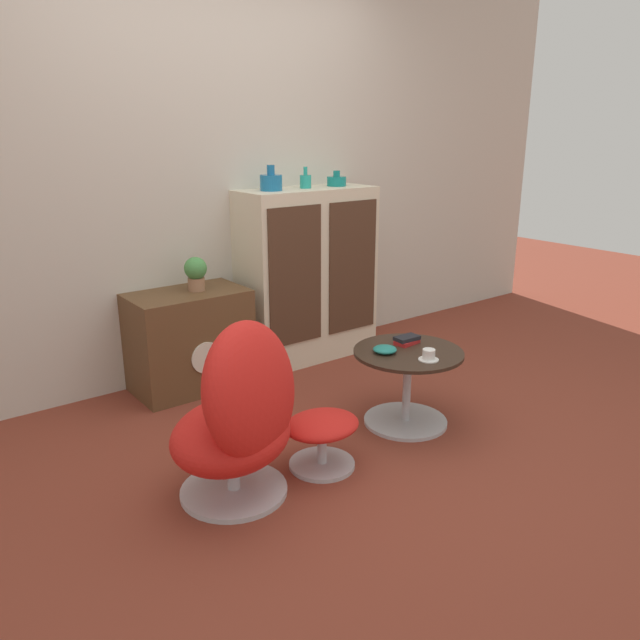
{
  "coord_description": "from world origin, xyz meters",
  "views": [
    {
      "loc": [
        -1.87,
        -2.07,
        1.55
      ],
      "look_at": [
        0.08,
        0.49,
        0.55
      ],
      "focal_mm": 35.0,
      "sensor_mm": 36.0,
      "label": 1
    }
  ],
  "objects_px": {
    "coffee_table": "(407,381)",
    "vase_inner_right": "(337,181)",
    "teacup": "(429,356)",
    "book_stack": "(407,340)",
    "ottoman": "(322,432)",
    "egg_chair": "(241,415)",
    "vase_leftmost": "(271,182)",
    "sideboard": "(308,275)",
    "tv_console": "(190,340)",
    "vase_inner_left": "(305,181)",
    "bowl": "(385,349)",
    "potted_plant": "(196,272)"
  },
  "relations": [
    {
      "from": "coffee_table",
      "to": "vase_inner_right",
      "type": "bearing_deg",
      "value": 69.0
    },
    {
      "from": "teacup",
      "to": "book_stack",
      "type": "distance_m",
      "value": 0.26
    },
    {
      "from": "vase_inner_right",
      "to": "coffee_table",
      "type": "bearing_deg",
      "value": -111.0
    },
    {
      "from": "ottoman",
      "to": "egg_chair",
      "type": "bearing_deg",
      "value": 178.68
    },
    {
      "from": "coffee_table",
      "to": "vase_leftmost",
      "type": "relative_size",
      "value": 3.68
    },
    {
      "from": "sideboard",
      "to": "tv_console",
      "type": "height_order",
      "value": "sideboard"
    },
    {
      "from": "tv_console",
      "to": "vase_leftmost",
      "type": "distance_m",
      "value": 1.11
    },
    {
      "from": "vase_inner_left",
      "to": "bowl",
      "type": "bearing_deg",
      "value": -105.48
    },
    {
      "from": "potted_plant",
      "to": "book_stack",
      "type": "distance_m",
      "value": 1.32
    },
    {
      "from": "sideboard",
      "to": "teacup",
      "type": "distance_m",
      "value": 1.36
    },
    {
      "from": "potted_plant",
      "to": "teacup",
      "type": "xyz_separation_m",
      "value": [
        0.62,
        -1.32,
        -0.28
      ]
    },
    {
      "from": "vase_inner_left",
      "to": "vase_inner_right",
      "type": "bearing_deg",
      "value": 0.0
    },
    {
      "from": "ottoman",
      "to": "book_stack",
      "type": "distance_m",
      "value": 0.78
    },
    {
      "from": "tv_console",
      "to": "egg_chair",
      "type": "distance_m",
      "value": 1.29
    },
    {
      "from": "vase_inner_left",
      "to": "egg_chair",
      "type": "bearing_deg",
      "value": -135.07
    },
    {
      "from": "book_stack",
      "to": "vase_inner_left",
      "type": "bearing_deg",
      "value": 83.78
    },
    {
      "from": "egg_chair",
      "to": "coffee_table",
      "type": "distance_m",
      "value": 1.08
    },
    {
      "from": "sideboard",
      "to": "coffee_table",
      "type": "height_order",
      "value": "sideboard"
    },
    {
      "from": "ottoman",
      "to": "vase_inner_left",
      "type": "relative_size",
      "value": 2.68
    },
    {
      "from": "coffee_table",
      "to": "bowl",
      "type": "distance_m",
      "value": 0.23
    },
    {
      "from": "egg_chair",
      "to": "sideboard",
      "type": "bearing_deg",
      "value": 44.62
    },
    {
      "from": "tv_console",
      "to": "book_stack",
      "type": "height_order",
      "value": "tv_console"
    },
    {
      "from": "book_stack",
      "to": "vase_inner_right",
      "type": "bearing_deg",
      "value": 70.86
    },
    {
      "from": "sideboard",
      "to": "bowl",
      "type": "xyz_separation_m",
      "value": [
        -0.32,
        -1.12,
        -0.15
      ]
    },
    {
      "from": "vase_leftmost",
      "to": "vase_inner_left",
      "type": "height_order",
      "value": "vase_leftmost"
    },
    {
      "from": "tv_console",
      "to": "vase_inner_left",
      "type": "distance_m",
      "value": 1.28
    },
    {
      "from": "vase_leftmost",
      "to": "bowl",
      "type": "height_order",
      "value": "vase_leftmost"
    },
    {
      "from": "egg_chair",
      "to": "vase_leftmost",
      "type": "height_order",
      "value": "vase_leftmost"
    },
    {
      "from": "coffee_table",
      "to": "book_stack",
      "type": "relative_size",
      "value": 4.09
    },
    {
      "from": "bowl",
      "to": "vase_leftmost",
      "type": "bearing_deg",
      "value": 87.76
    },
    {
      "from": "sideboard",
      "to": "vase_inner_right",
      "type": "xyz_separation_m",
      "value": [
        0.25,
        0.0,
        0.62
      ]
    },
    {
      "from": "potted_plant",
      "to": "teacup",
      "type": "height_order",
      "value": "potted_plant"
    },
    {
      "from": "potted_plant",
      "to": "vase_inner_right",
      "type": "bearing_deg",
      "value": 0.92
    },
    {
      "from": "sideboard",
      "to": "vase_inner_left",
      "type": "height_order",
      "value": "vase_inner_left"
    },
    {
      "from": "teacup",
      "to": "vase_inner_right",
      "type": "bearing_deg",
      "value": 70.65
    },
    {
      "from": "ottoman",
      "to": "vase_leftmost",
      "type": "xyz_separation_m",
      "value": [
        0.57,
        1.26,
        1.04
      ]
    },
    {
      "from": "teacup",
      "to": "egg_chair",
      "type": "bearing_deg",
      "value": 175.46
    },
    {
      "from": "sideboard",
      "to": "tv_console",
      "type": "xyz_separation_m",
      "value": [
        -0.91,
        -0.01,
        -0.28
      ]
    },
    {
      "from": "sideboard",
      "to": "vase_leftmost",
      "type": "xyz_separation_m",
      "value": [
        -0.28,
        0.0,
        0.64
      ]
    },
    {
      "from": "vase_leftmost",
      "to": "potted_plant",
      "type": "height_order",
      "value": "vase_leftmost"
    },
    {
      "from": "bowl",
      "to": "sideboard",
      "type": "bearing_deg",
      "value": 73.99
    },
    {
      "from": "ottoman",
      "to": "bowl",
      "type": "distance_m",
      "value": 0.6
    },
    {
      "from": "vase_inner_left",
      "to": "vase_inner_right",
      "type": "distance_m",
      "value": 0.26
    },
    {
      "from": "vase_inner_left",
      "to": "bowl",
      "type": "xyz_separation_m",
      "value": [
        -0.31,
        -1.12,
        -0.78
      ]
    },
    {
      "from": "sideboard",
      "to": "bowl",
      "type": "bearing_deg",
      "value": -106.01
    },
    {
      "from": "egg_chair",
      "to": "vase_inner_right",
      "type": "bearing_deg",
      "value": 39.58
    },
    {
      "from": "vase_inner_right",
      "to": "book_stack",
      "type": "height_order",
      "value": "vase_inner_right"
    },
    {
      "from": "tv_console",
      "to": "vase_leftmost",
      "type": "height_order",
      "value": "vase_leftmost"
    },
    {
      "from": "vase_inner_right",
      "to": "potted_plant",
      "type": "bearing_deg",
      "value": -179.08
    },
    {
      "from": "ottoman",
      "to": "book_stack",
      "type": "height_order",
      "value": "book_stack"
    }
  ]
}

